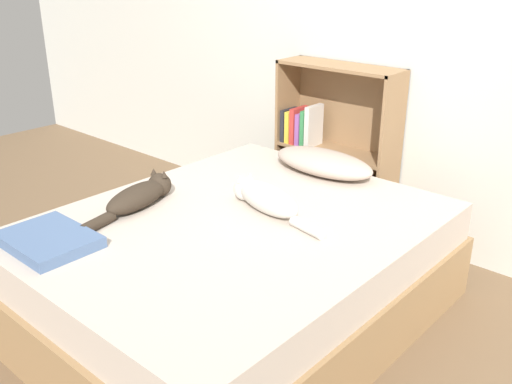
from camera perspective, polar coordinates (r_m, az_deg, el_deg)
The scene contains 8 objects.
ground_plane at distance 2.99m, azimuth -1.92°, elevation -12.10°, with size 8.00×8.00×0.00m, color brown.
wall_back at distance 3.58m, azimuth 13.24°, elevation 14.70°, with size 8.00×0.06×2.50m.
bed at distance 2.85m, azimuth -1.99°, elevation -7.74°, with size 1.58×1.96×0.53m.
pillow at distance 3.31m, azimuth 6.75°, elevation 2.95°, with size 0.64×0.30×0.13m.
cat_light at distance 2.79m, azimuth 0.95°, elevation -0.61°, with size 0.62×0.22×0.15m.
cat_dark at distance 2.91m, azimuth -11.52°, elevation -0.35°, with size 0.23×0.60×0.15m.
bookshelf at distance 3.75m, azimuth 7.83°, elevation 4.65°, with size 0.80×0.26×1.09m.
blanket_fold at distance 2.64m, azimuth -20.01°, elevation -4.52°, with size 0.41×0.31×0.05m.
Camera 1 is at (1.71, -1.77, 1.69)m, focal length 40.00 mm.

